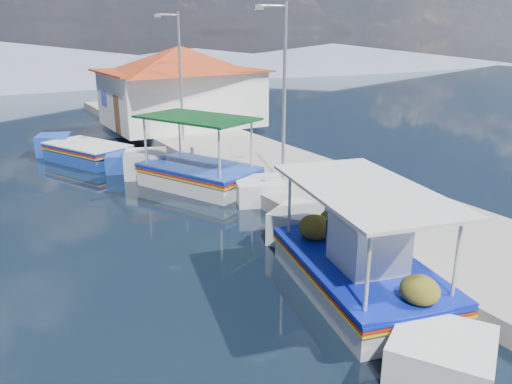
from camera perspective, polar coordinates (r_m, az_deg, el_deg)
ground at (r=13.84m, az=-8.47°, el=-6.08°), size 160.00×160.00×0.00m
quay at (r=21.35m, az=0.09°, el=3.38°), size 5.00×44.00×0.50m
bollards at (r=19.64m, az=-4.09°, el=3.27°), size 0.20×17.20×0.30m
main_caique at (r=11.44m, az=11.34°, el=-8.67°), size 3.63×8.08×2.73m
caique_green_canopy at (r=18.86m, az=-6.57°, el=1.92°), size 4.40×7.23×2.96m
caique_blue_hull at (r=23.74m, az=-18.68°, el=4.12°), size 3.87×6.39×1.24m
harbor_building at (r=29.04m, az=-8.62°, el=12.08°), size 10.49×10.49×4.40m
lamp_post_near at (r=16.63m, az=3.00°, el=11.87°), size 1.21×0.14×6.00m
lamp_post_far at (r=24.63m, az=-8.87°, el=13.60°), size 1.21×0.14×6.00m
mountain_ridge at (r=68.82m, az=-21.64°, el=13.63°), size 171.40×96.00×5.50m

